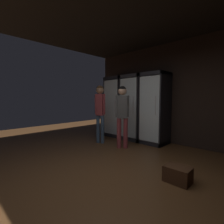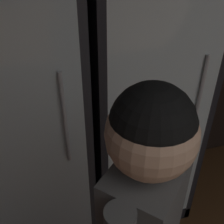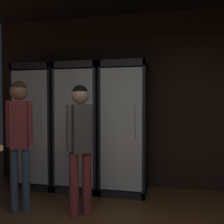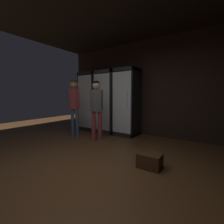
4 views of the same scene
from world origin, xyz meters
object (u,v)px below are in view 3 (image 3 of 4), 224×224
(cooler_far_left, at_px, (41,127))
(cooler_left, at_px, (81,128))
(cooler_center, at_px, (125,129))
(shopper_near, at_px, (19,128))
(shopper_far, at_px, (80,137))

(cooler_far_left, height_order, cooler_left, same)
(cooler_left, distance_m, cooler_center, 0.71)
(cooler_far_left, height_order, shopper_near, cooler_far_left)
(cooler_center, distance_m, shopper_near, 1.57)
(cooler_left, height_order, shopper_near, cooler_left)
(cooler_left, xyz_separation_m, shopper_near, (-0.43, -1.07, 0.09))
(cooler_center, relative_size, shopper_far, 1.25)
(shopper_far, bearing_deg, cooler_far_left, 136.24)
(shopper_far, bearing_deg, cooler_left, 108.83)
(cooler_far_left, xyz_separation_m, shopper_far, (1.05, -1.01, -0.00))
(cooler_far_left, relative_size, cooler_center, 1.00)
(cooler_left, bearing_deg, shopper_near, -111.90)
(cooler_center, bearing_deg, cooler_far_left, -179.97)
(cooler_far_left, bearing_deg, cooler_center, 0.03)
(cooler_far_left, distance_m, cooler_left, 0.71)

